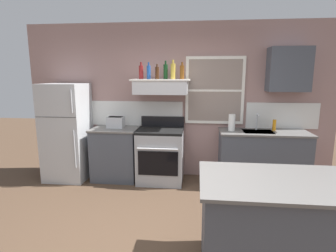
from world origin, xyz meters
name	(u,v)px	position (x,y,z in m)	size (l,w,h in m)	color
ground_plane	(160,249)	(0.00, 0.00, 0.00)	(16.00, 16.00, 0.00)	#4C3828
back_wall	(179,101)	(0.03, 2.23, 1.35)	(5.40, 0.11, 2.70)	gray
refrigerator	(67,132)	(-1.90, 1.84, 0.84)	(0.70, 0.72, 1.67)	#B7BABC
counter_left_of_stove	(116,153)	(-1.05, 1.90, 0.46)	(0.79, 0.63, 0.91)	#474C56
toaster	(116,122)	(-1.05, 1.94, 1.01)	(0.30, 0.20, 0.19)	silver
stove_range	(161,155)	(-0.25, 1.86, 0.46)	(0.76, 0.69, 1.09)	#9EA0A5
range_hood_shelf	(161,87)	(-0.25, 1.96, 1.62)	(0.96, 0.52, 0.24)	silver
bottle_red_label_wine	(141,72)	(-0.59, 1.96, 1.86)	(0.07, 0.07, 0.28)	maroon
bottle_blue_liqueur	(149,72)	(-0.45, 1.94, 1.86)	(0.07, 0.07, 0.28)	#1E478C
bottle_brown_stout	(157,73)	(-0.31, 1.92, 1.85)	(0.06, 0.06, 0.24)	#381E0F
bottle_dark_green_wine	(166,71)	(-0.18, 2.01, 1.87)	(0.07, 0.07, 0.30)	#143819
bottle_champagne_gold_foil	(173,71)	(-0.05, 1.98, 1.88)	(0.08, 0.08, 0.31)	#B29333
bottle_amber_wine	(182,72)	(0.09, 2.02, 1.86)	(0.07, 0.07, 0.28)	brown
counter_right_with_sink	(262,158)	(1.45, 1.90, 0.46)	(1.43, 0.63, 0.91)	#474C56
sink_faucet	(257,120)	(1.35, 2.00, 1.08)	(0.03, 0.17, 0.28)	silver
paper_towel_roll	(232,123)	(0.93, 1.90, 1.04)	(0.11, 0.11, 0.27)	white
dish_soap_bottle	(274,125)	(1.63, 2.00, 1.00)	(0.06, 0.06, 0.18)	orange
kitchen_island	(276,227)	(1.10, -0.21, 0.46)	(1.40, 0.90, 0.91)	#474C56
upper_cabinet_right	(289,69)	(1.80, 2.04, 1.90)	(0.64, 0.32, 0.70)	#474C56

